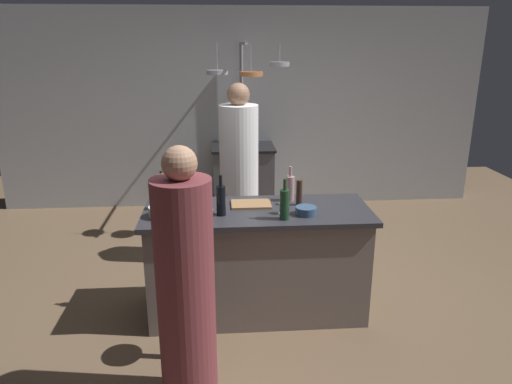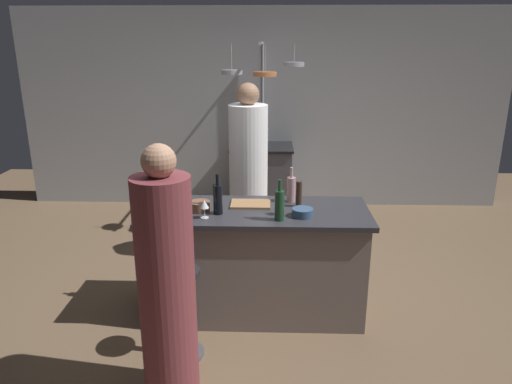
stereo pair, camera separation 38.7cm
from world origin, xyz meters
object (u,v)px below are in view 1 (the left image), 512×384
object	(u,v)px
chef	(239,182)
wine_glass_near_right_guest	(283,201)
stove_range	(243,179)
wine_bottle_green	(285,204)
wine_bottle_red	(163,195)
mixing_bowl_wooden	(202,208)
wine_bottle_dark	(221,200)
pepper_mill	(299,193)
mixing_bowl_ceramic	(162,212)
wine_glass_by_chef	(209,207)
mixing_bowl_blue	(306,211)
bar_stool_left	(194,313)
cutting_board	(251,204)
wine_bottle_rose	(290,188)
guest_left	(186,291)

from	to	relation	value
chef	wine_glass_near_right_guest	xyz separation A→B (m)	(0.29, -1.13, 0.17)
stove_range	wine_bottle_green	bearing A→B (deg)	-86.03
chef	wine_bottle_red	world-z (taller)	chef
stove_range	mixing_bowl_wooden	bearing A→B (deg)	-99.94
stove_range	wine_bottle_dark	bearing A→B (deg)	-96.38
wine_bottle_green	pepper_mill	bearing A→B (deg)	62.86
chef	mixing_bowl_ceramic	xyz separation A→B (m)	(-0.63, -1.13, 0.11)
wine_glass_by_chef	wine_bottle_dark	bearing A→B (deg)	47.31
stove_range	mixing_bowl_blue	bearing A→B (deg)	-81.99
bar_stool_left	wine_bottle_dark	distance (m)	0.86
pepper_mill	wine_bottle_green	size ratio (longest dim) A/B	0.67
bar_stool_left	wine_bottle_dark	world-z (taller)	wine_bottle_dark
wine_glass_by_chef	wine_glass_near_right_guest	xyz separation A→B (m)	(0.56, 0.09, 0.00)
pepper_mill	wine_bottle_green	world-z (taller)	wine_bottle_green
stove_range	wine_glass_by_chef	bearing A→B (deg)	-98.09
stove_range	cutting_board	size ratio (longest dim) A/B	2.78
cutting_board	wine_glass_by_chef	world-z (taller)	wine_glass_by_chef
wine_glass_near_right_guest	stove_range	bearing A→B (deg)	94.22
wine_bottle_rose	mixing_bowl_blue	bearing A→B (deg)	-77.54
wine_bottle_dark	wine_bottle_red	distance (m)	0.49
wine_glass_near_right_guest	wine_glass_by_chef	bearing A→B (deg)	-170.62
cutting_board	mixing_bowl_ceramic	xyz separation A→B (m)	(-0.69, -0.22, 0.03)
guest_left	mixing_bowl_blue	bearing A→B (deg)	45.23
chef	wine_glass_near_right_guest	size ratio (longest dim) A/B	12.34
wine_glass_near_right_guest	wine_bottle_red	bearing A→B (deg)	169.83
mixing_bowl_blue	cutting_board	bearing A→B (deg)	148.75
chef	mixing_bowl_blue	bearing A→B (deg)	-68.02
chef	guest_left	bearing A→B (deg)	-101.10
wine_bottle_red	stove_range	bearing A→B (deg)	72.72
cutting_board	mixing_bowl_ceramic	world-z (taller)	mixing_bowl_ceramic
wine_bottle_green	wine_bottle_rose	world-z (taller)	wine_bottle_green
guest_left	mixing_bowl_ceramic	xyz separation A→B (m)	(-0.23, 0.90, 0.18)
cutting_board	mixing_bowl_ceramic	distance (m)	0.73
pepper_mill	mixing_bowl_blue	distance (m)	0.24
wine_glass_by_chef	mixing_bowl_ceramic	world-z (taller)	wine_glass_by_chef
pepper_mill	bar_stool_left	bearing A→B (deg)	-139.63
guest_left	mixing_bowl_wooden	world-z (taller)	guest_left
wine_glass_by_chef	mixing_bowl_ceramic	distance (m)	0.38
wine_bottle_dark	wine_glass_by_chef	world-z (taller)	wine_bottle_dark
wine_glass_by_chef	mixing_bowl_blue	bearing A→B (deg)	4.82
chef	wine_bottle_green	distance (m)	1.29
chef	wine_bottle_dark	world-z (taller)	chef
wine_bottle_red	mixing_bowl_blue	size ratio (longest dim) A/B	1.96
wine_bottle_green	wine_bottle_red	world-z (taller)	wine_bottle_red
bar_stool_left	wine_bottle_green	distance (m)	1.02
chef	mixing_bowl_ceramic	size ratio (longest dim) A/B	9.10
chef	mixing_bowl_wooden	xyz separation A→B (m)	(-0.33, -1.06, 0.10)
pepper_mill	mixing_bowl_blue	bearing A→B (deg)	-85.41
cutting_board	mixing_bowl_ceramic	size ratio (longest dim) A/B	1.62
guest_left	chef	bearing A→B (deg)	78.90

